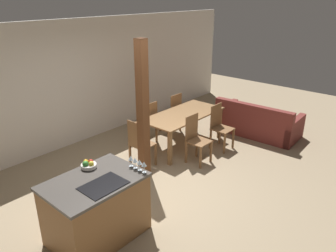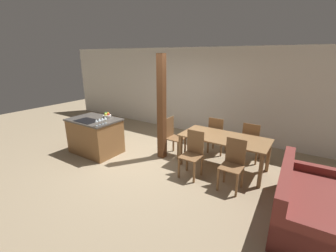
# 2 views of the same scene
# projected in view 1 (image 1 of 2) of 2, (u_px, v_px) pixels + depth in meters

# --- Properties ---
(ground_plane) EXTENTS (16.00, 16.00, 0.00)m
(ground_plane) POSITION_uv_depth(u_px,v_px,m) (154.00, 189.00, 5.72)
(ground_plane) COLOR #9E896B
(wall_back) EXTENTS (11.20, 0.08, 2.70)m
(wall_back) POSITION_uv_depth(u_px,v_px,m) (60.00, 87.00, 6.86)
(wall_back) COLOR silver
(wall_back) RESTS_ON ground_plane
(kitchen_island) EXTENTS (1.28, 0.89, 0.92)m
(kitchen_island) POSITION_uv_depth(u_px,v_px,m) (97.00, 209.00, 4.44)
(kitchen_island) COLOR olive
(kitchen_island) RESTS_ON ground_plane
(fruit_bowl) EXTENTS (0.22, 0.22, 0.12)m
(fruit_bowl) POSITION_uv_depth(u_px,v_px,m) (88.00, 165.00, 4.54)
(fruit_bowl) COLOR silver
(fruit_bowl) RESTS_ON kitchen_island
(wine_glass_near) EXTENTS (0.07, 0.07, 0.16)m
(wine_glass_near) POSITION_uv_depth(u_px,v_px,m) (144.00, 164.00, 4.39)
(wine_glass_near) COLOR silver
(wine_glass_near) RESTS_ON kitchen_island
(wine_glass_middle) EXTENTS (0.07, 0.07, 0.16)m
(wine_glass_middle) POSITION_uv_depth(u_px,v_px,m) (139.00, 162.00, 4.44)
(wine_glass_middle) COLOR silver
(wine_glass_middle) RESTS_ON kitchen_island
(wine_glass_far) EXTENTS (0.07, 0.07, 0.16)m
(wine_glass_far) POSITION_uv_depth(u_px,v_px,m) (135.00, 160.00, 4.49)
(wine_glass_far) COLOR silver
(wine_glass_far) RESTS_ON kitchen_island
(wine_glass_end) EXTENTS (0.07, 0.07, 0.16)m
(wine_glass_end) POSITION_uv_depth(u_px,v_px,m) (131.00, 158.00, 4.55)
(wine_glass_end) COLOR silver
(wine_glass_end) RESTS_ON kitchen_island
(dining_table) EXTENTS (1.90, 0.90, 0.75)m
(dining_table) POSITION_uv_depth(u_px,v_px,m) (183.00, 118.00, 7.13)
(dining_table) COLOR olive
(dining_table) RESTS_ON ground_plane
(dining_chair_near_left) EXTENTS (0.40, 0.40, 0.97)m
(dining_chair_near_left) POSITION_uv_depth(u_px,v_px,m) (196.00, 138.00, 6.48)
(dining_chair_near_left) COLOR brown
(dining_chair_near_left) RESTS_ON ground_plane
(dining_chair_near_right) EXTENTS (0.40, 0.40, 0.97)m
(dining_chair_near_right) POSITION_uv_depth(u_px,v_px,m) (220.00, 126.00, 7.07)
(dining_chair_near_right) COLOR brown
(dining_chair_near_right) RESTS_ON ground_plane
(dining_chair_far_left) EXTENTS (0.40, 0.40, 0.97)m
(dining_chair_far_left) POSITION_uv_depth(u_px,v_px,m) (148.00, 122.00, 7.30)
(dining_chair_far_left) COLOR brown
(dining_chair_far_left) RESTS_ON ground_plane
(dining_chair_far_right) EXTENTS (0.40, 0.40, 0.97)m
(dining_chair_far_right) POSITION_uv_depth(u_px,v_px,m) (173.00, 112.00, 7.89)
(dining_chair_far_right) COLOR brown
(dining_chair_far_right) RESTS_ON ground_plane
(dining_chair_head_end) EXTENTS (0.40, 0.40, 0.97)m
(dining_chair_head_end) POSITION_uv_depth(u_px,v_px,m) (140.00, 143.00, 6.26)
(dining_chair_head_end) COLOR brown
(dining_chair_head_end) RESTS_ON ground_plane
(couch) EXTENTS (1.02, 1.93, 0.82)m
(couch) POSITION_uv_depth(u_px,v_px,m) (257.00, 123.00, 7.86)
(couch) COLOR maroon
(couch) RESTS_ON ground_plane
(timber_post) EXTENTS (0.17, 0.17, 2.51)m
(timber_post) POSITION_uv_depth(u_px,v_px,m) (143.00, 112.00, 5.70)
(timber_post) COLOR brown
(timber_post) RESTS_ON ground_plane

